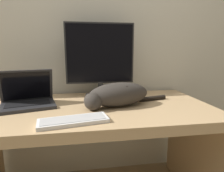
{
  "coord_description": "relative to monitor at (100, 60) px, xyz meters",
  "views": [
    {
      "loc": [
        -0.05,
        -0.81,
        1.13
      ],
      "look_at": [
        0.13,
        0.35,
        0.9
      ],
      "focal_mm": 30.0,
      "sensor_mm": 36.0,
      "label": 1
    }
  ],
  "objects": [
    {
      "name": "external_keyboard",
      "position": [
        -0.19,
        -0.52,
        -0.28
      ],
      "size": [
        0.37,
        0.18,
        0.02
      ],
      "rotation": [
        0.0,
        0.0,
        0.17
      ],
      "color": "white",
      "rests_on": "desk"
    },
    {
      "name": "wall_back",
      "position": [
        -0.08,
        0.21,
        0.25
      ],
      "size": [
        6.4,
        0.06,
        2.6
      ],
      "color": "beige",
      "rests_on": "ground_plane"
    },
    {
      "name": "laptop",
      "position": [
        -0.5,
        -0.18,
        -0.24
      ],
      "size": [
        0.38,
        0.31,
        0.24
      ],
      "rotation": [
        0.0,
        0.0,
        0.26
      ],
      "color": "#232326",
      "rests_on": "desk"
    },
    {
      "name": "monitor",
      "position": [
        0.0,
        0.0,
        0.0
      ],
      "size": [
        0.52,
        0.24,
        0.57
      ],
      "color": "#282828",
      "rests_on": "desk"
    },
    {
      "name": "desk",
      "position": [
        -0.08,
        -0.24,
        -0.44
      ],
      "size": [
        1.59,
        0.79,
        0.76
      ],
      "color": "tan",
      "rests_on": "ground_plane"
    },
    {
      "name": "cat",
      "position": [
        0.08,
        -0.27,
        -0.21
      ],
      "size": [
        0.61,
        0.27,
        0.16
      ],
      "rotation": [
        0.0,
        0.0,
        0.23
      ],
      "color": "#332D28",
      "rests_on": "desk"
    }
  ]
}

